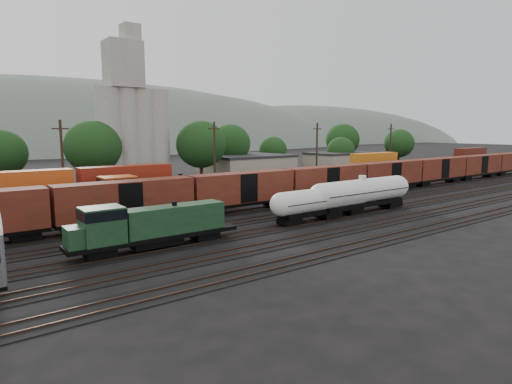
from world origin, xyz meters
TOP-DOWN VIEW (x-y plane):
  - ground at (0.00, 0.00)m, footprint 600.00×600.00m
  - tracks at (0.00, 0.00)m, footprint 180.00×33.20m
  - green_locomotive at (-11.29, -5.00)m, footprint 15.55×2.74m
  - tank_car_a at (10.55, -5.00)m, footprint 15.40×2.76m
  - tank_car_b at (17.52, -5.00)m, footprint 17.65×3.16m
  - orange_locomotive at (-3.75, 10.00)m, footprint 19.65×3.28m
  - boxcar_string at (5.95, 5.00)m, footprint 169.00×2.90m
  - container_wall at (1.60, 15.00)m, footprint 169.79×2.60m
  - grain_silo at (3.28, 36.00)m, footprint 13.40×5.00m
  - industrial_sheds at (6.63, 35.25)m, footprint 119.38×17.26m
  - tree_band at (-9.27, 36.78)m, footprint 167.43×23.84m
  - utility_poles at (0.00, 22.00)m, footprint 122.20×0.36m
  - distant_hills at (23.92, 260.00)m, footprint 860.00×286.00m

SIDE VIEW (x-z plane):
  - distant_hills at x=23.92m, z-range -85.56..44.44m
  - ground at x=0.00m, z-range 0.00..0.00m
  - tracks at x=0.00m, z-range -0.05..0.15m
  - green_locomotive at x=-11.29m, z-range 0.31..4.42m
  - tank_car_a at x=10.55m, z-range 0.40..4.44m
  - industrial_sheds at x=6.63m, z-range 0.01..5.11m
  - container_wall at x=1.60m, z-range -0.25..5.55m
  - tank_car_b at x=17.52m, z-range 0.43..5.06m
  - orange_locomotive at x=-3.75m, z-range 0.33..5.24m
  - boxcar_string at x=5.95m, z-range 1.02..5.22m
  - utility_poles at x=0.00m, z-range 0.21..12.21m
  - tree_band at x=-9.27m, z-range 0.66..14.53m
  - grain_silo at x=3.28m, z-range -3.24..25.76m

